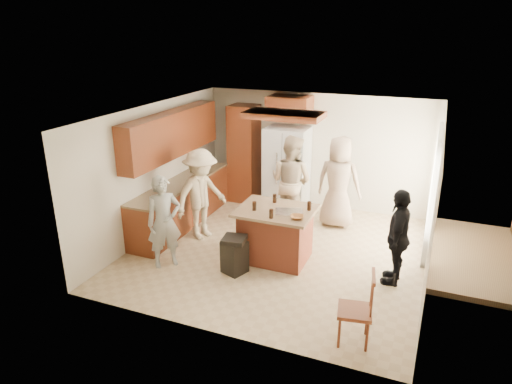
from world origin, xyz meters
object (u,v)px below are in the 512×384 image
at_px(refrigerator, 287,168).
at_px(kitchen_island, 275,234).
at_px(person_front_left, 164,222).
at_px(person_side_right, 398,237).
at_px(spindle_chair, 356,311).
at_px(person_behind_left, 291,181).
at_px(trash_bin, 234,254).
at_px(person_behind_right, 339,182).
at_px(person_counter, 201,194).

height_order(refrigerator, kitchen_island, refrigerator).
xyz_separation_m(person_front_left, kitchen_island, (1.64, 0.88, -0.31)).
distance_m(person_side_right, spindle_chair, 1.76).
bearing_deg(spindle_chair, person_behind_left, 120.78).
xyz_separation_m(trash_bin, spindle_chair, (2.16, -1.03, 0.13)).
bearing_deg(spindle_chair, person_side_right, 79.85).
height_order(person_behind_left, person_behind_right, person_behind_left).
xyz_separation_m(refrigerator, trash_bin, (0.13, -3.07, -0.58)).
bearing_deg(person_behind_left, trash_bin, 98.35).
relative_size(person_front_left, person_behind_right, 0.85).
xyz_separation_m(person_front_left, person_side_right, (3.64, 0.88, -0.01)).
distance_m(person_front_left, person_counter, 1.20).
distance_m(person_front_left, person_side_right, 3.74).
distance_m(person_front_left, kitchen_island, 1.89).
relative_size(kitchen_island, trash_bin, 2.03).
distance_m(refrigerator, kitchen_island, 2.50).
xyz_separation_m(person_side_right, kitchen_island, (-2.00, 0.01, -0.30)).
distance_m(person_side_right, refrigerator, 3.54).
height_order(person_side_right, refrigerator, refrigerator).
relative_size(person_behind_right, spindle_chair, 1.86).
relative_size(person_counter, kitchen_island, 1.35).
bearing_deg(person_side_right, trash_bin, -72.00).
relative_size(person_behind_left, kitchen_island, 1.45).
height_order(person_counter, spindle_chair, person_counter).
bearing_deg(kitchen_island, refrigerator, 104.03).
distance_m(person_behind_left, refrigerator, 0.97).
bearing_deg(person_counter, person_behind_left, -26.20).
xyz_separation_m(person_behind_right, kitchen_island, (-0.67, -1.82, -0.45)).
xyz_separation_m(person_behind_left, person_counter, (-1.38, -1.19, -0.06)).
height_order(person_front_left, kitchen_island, person_front_left).
bearing_deg(person_behind_right, person_side_right, 130.81).
distance_m(kitchen_island, trash_bin, 0.84).
bearing_deg(person_side_right, person_behind_left, -121.50).
bearing_deg(kitchen_island, spindle_chair, -45.27).
relative_size(person_behind_right, refrigerator, 1.03).
distance_m(person_behind_right, spindle_chair, 3.70).
bearing_deg(person_side_right, person_counter, -92.39).
height_order(person_front_left, person_counter, person_counter).
bearing_deg(refrigerator, person_front_left, -107.67).
height_order(person_front_left, trash_bin, person_front_left).
bearing_deg(person_front_left, person_side_right, -32.84).
bearing_deg(person_behind_left, person_counter, 55.54).
bearing_deg(kitchen_island, person_side_right, -0.19).
bearing_deg(refrigerator, spindle_chair, -60.80).
height_order(person_behind_left, refrigerator, person_behind_left).
bearing_deg(spindle_chair, refrigerator, 119.20).
height_order(person_behind_left, trash_bin, person_behind_left).
bearing_deg(person_front_left, person_counter, 41.42).
bearing_deg(person_counter, person_front_left, -159.14).
height_order(person_front_left, person_side_right, person_front_left).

